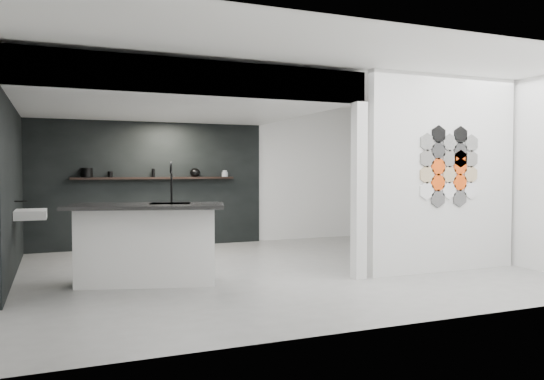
% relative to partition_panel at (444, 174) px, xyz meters
% --- Properties ---
extents(floor, '(7.00, 6.00, 0.01)m').
position_rel_partition_panel_xyz_m(floor, '(-2.23, 1.00, -1.40)').
color(floor, gray).
extents(partition_panel, '(2.45, 0.15, 2.80)m').
position_rel_partition_panel_xyz_m(partition_panel, '(0.00, 0.00, 0.00)').
color(partition_panel, silver).
rests_on(partition_panel, floor).
extents(bay_clad_back, '(4.40, 0.04, 2.35)m').
position_rel_partition_panel_xyz_m(bay_clad_back, '(-3.52, 3.97, -0.22)').
color(bay_clad_back, black).
rests_on(bay_clad_back, floor).
extents(bay_clad_left, '(0.04, 4.00, 2.35)m').
position_rel_partition_panel_xyz_m(bay_clad_left, '(-5.70, 2.00, -0.22)').
color(bay_clad_left, black).
rests_on(bay_clad_left, floor).
extents(bulkhead, '(4.40, 4.00, 0.40)m').
position_rel_partition_panel_xyz_m(bulkhead, '(-3.52, 2.00, 1.15)').
color(bulkhead, silver).
rests_on(bulkhead, corner_column).
extents(corner_column, '(0.16, 0.16, 2.35)m').
position_rel_partition_panel_xyz_m(corner_column, '(-1.41, 0.00, -0.22)').
color(corner_column, silver).
rests_on(corner_column, floor).
extents(fascia_beam, '(4.40, 0.16, 0.40)m').
position_rel_partition_panel_xyz_m(fascia_beam, '(-3.52, 0.08, 1.15)').
color(fascia_beam, silver).
rests_on(fascia_beam, corner_column).
extents(wall_basin, '(0.40, 0.60, 0.12)m').
position_rel_partition_panel_xyz_m(wall_basin, '(-5.46, 1.80, -0.55)').
color(wall_basin, silver).
rests_on(wall_basin, bay_clad_left).
extents(display_shelf, '(3.00, 0.15, 0.04)m').
position_rel_partition_panel_xyz_m(display_shelf, '(-3.43, 3.87, -0.10)').
color(display_shelf, black).
rests_on(display_shelf, bay_clad_back).
extents(kitchen_island, '(2.09, 1.35, 1.56)m').
position_rel_partition_panel_xyz_m(kitchen_island, '(-4.07, 0.75, -0.87)').
color(kitchen_island, silver).
rests_on(kitchen_island, floor).
extents(stockpot, '(0.26, 0.26, 0.17)m').
position_rel_partition_panel_xyz_m(stockpot, '(-4.63, 3.87, 0.00)').
color(stockpot, black).
rests_on(stockpot, display_shelf).
extents(kettle, '(0.20, 0.20, 0.17)m').
position_rel_partition_panel_xyz_m(kettle, '(-2.67, 3.87, 0.00)').
color(kettle, black).
rests_on(kettle, display_shelf).
extents(glass_bowl, '(0.16, 0.16, 0.09)m').
position_rel_partition_panel_xyz_m(glass_bowl, '(-2.08, 3.87, -0.04)').
color(glass_bowl, gray).
rests_on(glass_bowl, display_shelf).
extents(glass_vase, '(0.09, 0.09, 0.12)m').
position_rel_partition_panel_xyz_m(glass_vase, '(-2.08, 3.87, -0.02)').
color(glass_vase, gray).
rests_on(glass_vase, display_shelf).
extents(bottle_dark, '(0.06, 0.06, 0.16)m').
position_rel_partition_panel_xyz_m(bottle_dark, '(-3.46, 3.87, -0.00)').
color(bottle_dark, black).
rests_on(bottle_dark, display_shelf).
extents(utensil_cup, '(0.09, 0.09, 0.11)m').
position_rel_partition_panel_xyz_m(utensil_cup, '(-4.23, 3.87, -0.03)').
color(utensil_cup, black).
rests_on(utensil_cup, display_shelf).
extents(hex_tile_cluster, '(1.04, 0.02, 1.16)m').
position_rel_partition_panel_xyz_m(hex_tile_cluster, '(0.03, -0.09, 0.10)').
color(hex_tile_cluster, white).
rests_on(hex_tile_cluster, partition_panel).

